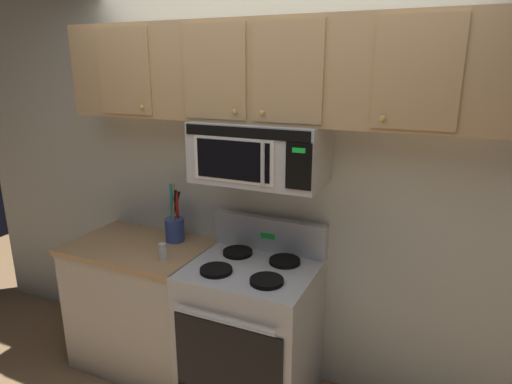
# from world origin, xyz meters

# --- Properties ---
(back_wall) EXTENTS (5.20, 0.10, 2.70)m
(back_wall) POSITION_xyz_m (0.00, 0.79, 1.35)
(back_wall) COLOR silver
(back_wall) RESTS_ON ground_plane
(stove_range) EXTENTS (0.76, 0.69, 1.12)m
(stove_range) POSITION_xyz_m (0.00, 0.42, 0.47)
(stove_range) COLOR #B7BABF
(stove_range) RESTS_ON ground_plane
(over_range_microwave) EXTENTS (0.76, 0.43, 0.35)m
(over_range_microwave) POSITION_xyz_m (-0.00, 0.54, 1.58)
(over_range_microwave) COLOR #B7BABF
(upper_cabinets) EXTENTS (2.50, 0.36, 0.55)m
(upper_cabinets) POSITION_xyz_m (-0.00, 0.57, 2.02)
(upper_cabinets) COLOR tan
(counter_segment) EXTENTS (0.93, 0.65, 0.90)m
(counter_segment) POSITION_xyz_m (-0.84, 0.43, 0.45)
(counter_segment) COLOR #BCB7AD
(counter_segment) RESTS_ON ground_plane
(utensil_crock_blue) EXTENTS (0.13, 0.13, 0.40)m
(utensil_crock_blue) POSITION_xyz_m (-0.65, 0.58, 1.00)
(utensil_crock_blue) COLOR #384C9E
(utensil_crock_blue) RESTS_ON counter_segment
(salt_shaker) EXTENTS (0.05, 0.05, 0.11)m
(salt_shaker) POSITION_xyz_m (-0.54, 0.29, 0.95)
(salt_shaker) COLOR white
(salt_shaker) RESTS_ON counter_segment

